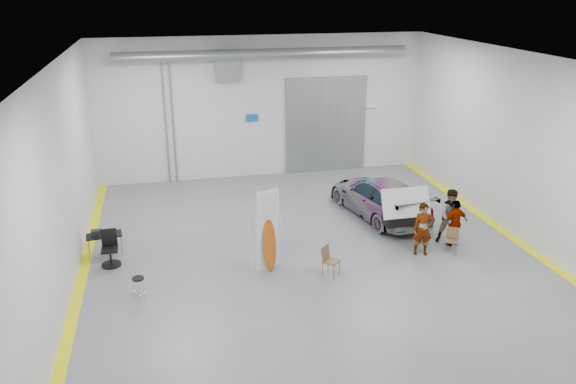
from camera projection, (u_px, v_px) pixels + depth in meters
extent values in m
plane|color=slate|center=(311.00, 254.00, 17.61)|extent=(16.00, 16.00, 0.00)
cube|color=silver|center=(62.00, 180.00, 15.10)|extent=(0.02, 16.00, 6.00)
cube|color=silver|center=(522.00, 148.00, 18.03)|extent=(0.02, 16.00, 6.00)
cube|color=silver|center=(263.00, 108.00, 23.87)|extent=(14.00, 0.02, 6.00)
cube|color=silver|center=(440.00, 305.00, 9.26)|extent=(14.00, 0.02, 6.00)
cube|color=silver|center=(314.00, 59.00, 15.51)|extent=(14.00, 16.00, 0.02)
cube|color=#92959A|center=(326.00, 125.00, 24.69)|extent=(3.60, 0.12, 4.20)
cube|color=gray|center=(227.00, 66.00, 22.85)|extent=(1.00, 0.50, 1.20)
cylinder|color=gray|center=(265.00, 54.00, 22.51)|extent=(11.90, 0.44, 0.44)
cube|color=#1354A1|center=(252.00, 118.00, 23.83)|extent=(0.50, 0.04, 0.30)
cube|color=white|center=(370.00, 105.00, 24.83)|extent=(0.70, 0.04, 0.25)
cylinder|color=gray|center=(173.00, 124.00, 23.17)|extent=(0.08, 0.08, 5.00)
cylinder|color=gray|center=(166.00, 125.00, 23.11)|extent=(0.08, 0.08, 5.00)
cube|color=yellow|center=(82.00, 278.00, 16.18)|extent=(0.30, 16.00, 0.01)
cube|color=yellow|center=(506.00, 233.00, 19.04)|extent=(0.30, 16.00, 0.01)
imported|color=silver|center=(379.00, 197.00, 20.34)|extent=(2.80, 5.08, 1.39)
imported|color=#977352|center=(423.00, 229.00, 17.30)|extent=(0.70, 0.54, 1.70)
imported|color=teal|center=(452.00, 216.00, 18.09)|extent=(1.04, 0.90, 1.83)
imported|color=#9D5C34|center=(455.00, 223.00, 17.95)|extent=(0.95, 0.52, 1.55)
cube|color=white|center=(266.00, 243.00, 16.27)|extent=(0.72, 0.31, 1.61)
ellipsoid|color=orange|center=(266.00, 246.00, 16.22)|extent=(0.49, 0.36, 1.70)
cube|color=white|center=(265.00, 205.00, 15.83)|extent=(0.69, 0.30, 0.85)
cylinder|color=white|center=(255.00, 230.00, 16.05)|extent=(0.02, 0.02, 2.69)
cylinder|color=white|center=(276.00, 228.00, 16.18)|extent=(0.02, 0.02, 2.69)
cube|color=brown|center=(331.00, 261.00, 16.16)|extent=(0.59, 0.59, 0.04)
cube|color=brown|center=(329.00, 251.00, 16.26)|extent=(0.36, 0.37, 0.41)
cube|color=brown|center=(452.00, 241.00, 17.54)|extent=(0.51, 0.51, 0.04)
cube|color=brown|center=(450.00, 233.00, 17.63)|extent=(0.37, 0.26, 0.36)
cylinder|color=black|center=(138.00, 278.00, 14.87)|extent=(0.31, 0.31, 0.05)
torus|color=silver|center=(139.00, 292.00, 15.02)|extent=(0.33, 0.33, 0.02)
cylinder|color=gray|center=(88.00, 250.00, 17.18)|extent=(0.03, 0.03, 0.64)
cylinder|color=gray|center=(121.00, 246.00, 17.38)|extent=(0.03, 0.03, 0.64)
cylinder|color=gray|center=(90.00, 243.00, 17.58)|extent=(0.03, 0.03, 0.64)
cylinder|color=gray|center=(122.00, 240.00, 17.78)|extent=(0.03, 0.03, 0.64)
cube|color=black|center=(104.00, 235.00, 17.36)|extent=(1.12, 0.64, 0.04)
cylinder|color=#17498B|center=(112.00, 232.00, 17.30)|extent=(0.07, 0.07, 0.20)
cube|color=black|center=(96.00, 232.00, 17.32)|extent=(0.31, 0.20, 0.16)
cylinder|color=black|center=(112.00, 264.00, 16.86)|extent=(0.58, 0.58, 0.04)
cylinder|color=black|center=(111.00, 257.00, 16.78)|extent=(0.06, 0.06, 0.50)
cube|color=black|center=(110.00, 249.00, 16.69)|extent=(0.48, 0.48, 0.07)
cube|color=black|center=(109.00, 237.00, 16.79)|extent=(0.46, 0.06, 0.52)
cube|color=silver|center=(405.00, 200.00, 18.12)|extent=(1.62, 0.99, 0.04)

